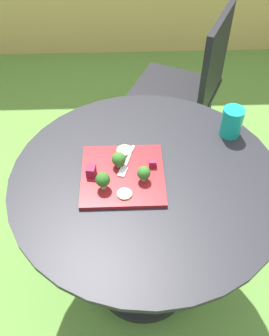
{
  "coord_description": "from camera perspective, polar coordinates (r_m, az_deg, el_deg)",
  "views": [
    {
      "loc": [
        -0.07,
        -0.85,
        1.65
      ],
      "look_at": [
        -0.04,
        0.0,
        0.76
      ],
      "focal_mm": 40.04,
      "sensor_mm": 36.0,
      "label": 1
    }
  ],
  "objects": [
    {
      "name": "ground_plane",
      "position": [
        1.86,
        1.28,
        -16.3
      ],
      "size": [
        12.0,
        12.0,
        0.0
      ],
      "primitive_type": "plane",
      "color": "#568438"
    },
    {
      "name": "patio_table",
      "position": [
        1.46,
        1.58,
        -7.83
      ],
      "size": [
        0.93,
        0.93,
        0.72
      ],
      "color": "black",
      "rests_on": "ground_plane"
    },
    {
      "name": "patio_chair",
      "position": [
        2.07,
        8.55,
        12.87
      ],
      "size": [
        0.59,
        0.59,
        0.9
      ],
      "color": "black",
      "rests_on": "ground_plane"
    },
    {
      "name": "salad_plate",
      "position": [
        1.26,
        -1.81,
        -1.08
      ],
      "size": [
        0.28,
        0.28,
        0.01
      ],
      "primitive_type": "cube",
      "color": "maroon",
      "rests_on": "patio_table"
    },
    {
      "name": "drinking_glass",
      "position": [
        1.43,
        14.54,
        6.6
      ],
      "size": [
        0.08,
        0.08,
        0.11
      ],
      "color": "#149989",
      "rests_on": "patio_table"
    },
    {
      "name": "fork",
      "position": [
        1.28,
        -1.31,
        0.66
      ],
      "size": [
        0.06,
        0.15,
        0.0
      ],
      "color": "silver",
      "rests_on": "salad_plate"
    },
    {
      "name": "broccoli_floret_0",
      "position": [
        1.21,
        1.42,
        -0.78
      ],
      "size": [
        0.04,
        0.04,
        0.06
      ],
      "color": "#99B770",
      "rests_on": "salad_plate"
    },
    {
      "name": "broccoli_floret_1",
      "position": [
        1.19,
        -4.84,
        -1.81
      ],
      "size": [
        0.05,
        0.05,
        0.06
      ],
      "color": "#99B770",
      "rests_on": "salad_plate"
    },
    {
      "name": "broccoli_floret_2",
      "position": [
        1.25,
        -2.41,
        1.32
      ],
      "size": [
        0.05,
        0.05,
        0.06
      ],
      "color": "#99B770",
      "rests_on": "salad_plate"
    },
    {
      "name": "cucumber_slice_0",
      "position": [
        1.32,
        -1.53,
        2.67
      ],
      "size": [
        0.06,
        0.06,
        0.01
      ],
      "primitive_type": "cylinder",
      "color": "#8EB766",
      "rests_on": "salad_plate"
    },
    {
      "name": "cucumber_slice_1",
      "position": [
        1.19,
        -1.53,
        -3.97
      ],
      "size": [
        0.05,
        0.05,
        0.01
      ],
      "primitive_type": "cylinder",
      "color": "#8EB766",
      "rests_on": "salad_plate"
    },
    {
      "name": "beet_chunk_0",
      "position": [
        1.24,
        -6.63,
        -0.56
      ],
      "size": [
        0.03,
        0.04,
        0.04
      ],
      "primitive_type": "cube",
      "rotation": [
        0.0,
        0.0,
        1.4
      ],
      "color": "maroon",
      "rests_on": "salad_plate"
    },
    {
      "name": "beet_chunk_1",
      "position": [
        1.27,
        2.79,
        0.69
      ],
      "size": [
        0.03,
        0.02,
        0.02
      ],
      "primitive_type": "cube",
      "rotation": [
        0.0,
        0.0,
        3.11
      ],
      "color": "maroon",
      "rests_on": "salad_plate"
    }
  ]
}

